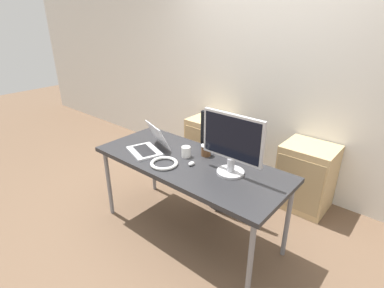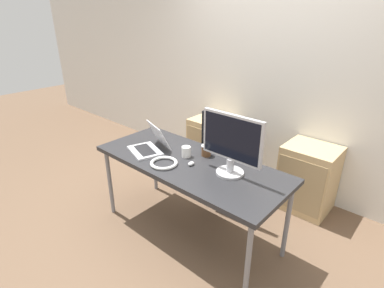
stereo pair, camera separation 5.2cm
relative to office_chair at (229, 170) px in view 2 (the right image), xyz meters
The scene contains 12 objects.
ground_plane 0.76m from the office_chair, 89.18° to the right, with size 14.00×14.00×0.00m, color brown.
wall_back 1.17m from the office_chair, 89.29° to the left, with size 10.00×0.05×2.60m.
desk 0.71m from the office_chair, 89.18° to the right, with size 1.75×0.73×0.76m.
office_chair is the anchor object (origin of this frame).
cabinet_left 0.78m from the office_chair, 141.22° to the left, with size 0.52×0.45×0.71m.
cabinet_right 0.82m from the office_chair, 36.28° to the left, with size 0.52×0.45×0.71m.
laptop_center 0.92m from the office_chair, 120.19° to the right, with size 0.39×0.43×0.24m.
monitor 0.94m from the office_chair, 55.88° to the right, with size 0.53×0.22×0.50m.
mouse 0.78m from the office_chair, 83.91° to the right, with size 0.04×0.06×0.03m.
coffee_cup_white 0.72m from the office_chair, 96.81° to the right, with size 0.08×0.08×0.10m.
coffee_cup_brown 0.61m from the office_chair, 83.78° to the right, with size 0.09×0.09×0.10m.
cable_coil 0.91m from the office_chair, 97.53° to the right, with size 0.24×0.24×0.03m.
Camera 2 is at (1.55, -1.71, 1.95)m, focal length 28.00 mm.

